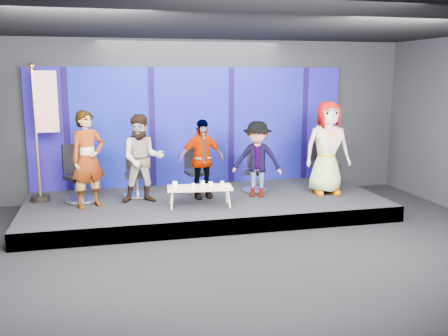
{
  "coord_description": "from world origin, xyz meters",
  "views": [
    {
      "loc": [
        -1.96,
        -7.0,
        2.75
      ],
      "look_at": [
        0.35,
        2.4,
        0.92
      ],
      "focal_mm": 40.0,
      "sensor_mm": 36.0,
      "label": 1
    }
  ],
  "objects_px": {
    "panelist_b": "(142,159)",
    "mug_c": "(203,183)",
    "panelist_a": "(88,159)",
    "mug_e": "(222,183)",
    "chair_a": "(80,183)",
    "chair_c": "(197,177)",
    "chair_b": "(137,180)",
    "panelist_d": "(257,159)",
    "chair_d": "(255,176)",
    "panelist_c": "(201,159)",
    "mug_d": "(211,184)",
    "flag_stand": "(43,129)",
    "panelist_e": "(327,148)",
    "coffee_table": "(200,188)",
    "mug_a": "(175,184)",
    "mug_b": "(193,186)",
    "chair_e": "(324,170)"
  },
  "relations": [
    {
      "from": "chair_e",
      "to": "mug_e",
      "type": "distance_m",
      "value": 2.62
    },
    {
      "from": "coffee_table",
      "to": "mug_a",
      "type": "height_order",
      "value": "mug_a"
    },
    {
      "from": "chair_d",
      "to": "chair_c",
      "type": "bearing_deg",
      "value": -162.19
    },
    {
      "from": "panelist_a",
      "to": "panelist_c",
      "type": "height_order",
      "value": "panelist_a"
    },
    {
      "from": "chair_e",
      "to": "mug_b",
      "type": "xyz_separation_m",
      "value": [
        -3.06,
        -0.9,
        0.02
      ]
    },
    {
      "from": "panelist_a",
      "to": "mug_d",
      "type": "relative_size",
      "value": 18.79
    },
    {
      "from": "mug_c",
      "to": "mug_d",
      "type": "distance_m",
      "value": 0.2
    },
    {
      "from": "panelist_a",
      "to": "chair_d",
      "type": "relative_size",
      "value": 1.91
    },
    {
      "from": "chair_b",
      "to": "coffee_table",
      "type": "height_order",
      "value": "chair_b"
    },
    {
      "from": "mug_b",
      "to": "chair_a",
      "type": "bearing_deg",
      "value": 154.98
    },
    {
      "from": "coffee_table",
      "to": "panelist_d",
      "type": "bearing_deg",
      "value": 20.03
    },
    {
      "from": "panelist_d",
      "to": "mug_c",
      "type": "xyz_separation_m",
      "value": [
        -1.19,
        -0.34,
        -0.35
      ]
    },
    {
      "from": "panelist_a",
      "to": "panelist_e",
      "type": "distance_m",
      "value": 4.76
    },
    {
      "from": "mug_c",
      "to": "chair_a",
      "type": "bearing_deg",
      "value": 160.93
    },
    {
      "from": "panelist_d",
      "to": "coffee_table",
      "type": "bearing_deg",
      "value": -133.42
    },
    {
      "from": "panelist_b",
      "to": "chair_d",
      "type": "distance_m",
      "value": 2.48
    },
    {
      "from": "panelist_b",
      "to": "panelist_d",
      "type": "height_order",
      "value": "panelist_b"
    },
    {
      "from": "panelist_d",
      "to": "mug_c",
      "type": "bearing_deg",
      "value": -137.48
    },
    {
      "from": "chair_b",
      "to": "chair_c",
      "type": "bearing_deg",
      "value": 6.37
    },
    {
      "from": "panelist_a",
      "to": "chair_d",
      "type": "bearing_deg",
      "value": -19.2
    },
    {
      "from": "panelist_d",
      "to": "coffee_table",
      "type": "xyz_separation_m",
      "value": [
        -1.27,
        -0.46,
        -0.43
      ]
    },
    {
      "from": "panelist_b",
      "to": "chair_b",
      "type": "bearing_deg",
      "value": 102.32
    },
    {
      "from": "chair_c",
      "to": "chair_d",
      "type": "height_order",
      "value": "chair_c"
    },
    {
      "from": "chair_a",
      "to": "panelist_b",
      "type": "distance_m",
      "value": 1.34
    },
    {
      "from": "chair_c",
      "to": "chair_b",
      "type": "bearing_deg",
      "value": 175.08
    },
    {
      "from": "mug_a",
      "to": "flag_stand",
      "type": "xyz_separation_m",
      "value": [
        -2.38,
        1.01,
        0.98
      ]
    },
    {
      "from": "panelist_b",
      "to": "chair_e",
      "type": "bearing_deg",
      "value": 6.95
    },
    {
      "from": "panelist_c",
      "to": "mug_c",
      "type": "bearing_deg",
      "value": -107.26
    },
    {
      "from": "panelist_d",
      "to": "mug_b",
      "type": "xyz_separation_m",
      "value": [
        -1.4,
        -0.52,
        -0.35
      ]
    },
    {
      "from": "panelist_c",
      "to": "chair_b",
      "type": "bearing_deg",
      "value": 152.81
    },
    {
      "from": "mug_b",
      "to": "mug_d",
      "type": "bearing_deg",
      "value": 1.57
    },
    {
      "from": "panelist_a",
      "to": "mug_e",
      "type": "distance_m",
      "value": 2.53
    },
    {
      "from": "panelist_e",
      "to": "mug_b",
      "type": "height_order",
      "value": "panelist_e"
    },
    {
      "from": "chair_a",
      "to": "panelist_a",
      "type": "relative_size",
      "value": 0.62
    },
    {
      "from": "panelist_c",
      "to": "mug_c",
      "type": "height_order",
      "value": "panelist_c"
    },
    {
      "from": "panelist_a",
      "to": "chair_b",
      "type": "xyz_separation_m",
      "value": [
        0.92,
        0.62,
        -0.56
      ]
    },
    {
      "from": "panelist_b",
      "to": "chair_d",
      "type": "bearing_deg",
      "value": 12.01
    },
    {
      "from": "panelist_e",
      "to": "mug_e",
      "type": "height_order",
      "value": "panelist_e"
    },
    {
      "from": "panelist_b",
      "to": "mug_c",
      "type": "xyz_separation_m",
      "value": [
        1.09,
        -0.44,
        -0.44
      ]
    },
    {
      "from": "mug_a",
      "to": "mug_b",
      "type": "distance_m",
      "value": 0.35
    },
    {
      "from": "panelist_e",
      "to": "flag_stand",
      "type": "bearing_deg",
      "value": 177.21
    },
    {
      "from": "mug_b",
      "to": "mug_e",
      "type": "height_order",
      "value": "same"
    },
    {
      "from": "chair_a",
      "to": "chair_c",
      "type": "relative_size",
      "value": 1.14
    },
    {
      "from": "chair_a",
      "to": "panelist_d",
      "type": "height_order",
      "value": "panelist_d"
    },
    {
      "from": "chair_c",
      "to": "panelist_c",
      "type": "height_order",
      "value": "panelist_c"
    },
    {
      "from": "mug_c",
      "to": "flag_stand",
      "type": "relative_size",
      "value": 0.03
    },
    {
      "from": "panelist_c",
      "to": "panelist_d",
      "type": "xyz_separation_m",
      "value": [
        1.11,
        -0.17,
        -0.02
      ]
    },
    {
      "from": "mug_d",
      "to": "flag_stand",
      "type": "xyz_separation_m",
      "value": [
        -3.03,
        1.15,
        0.99
      ]
    },
    {
      "from": "panelist_c",
      "to": "chair_d",
      "type": "relative_size",
      "value": 1.67
    },
    {
      "from": "chair_d",
      "to": "mug_b",
      "type": "xyz_separation_m",
      "value": [
        -1.51,
        -1.0,
        0.1
      ]
    }
  ]
}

